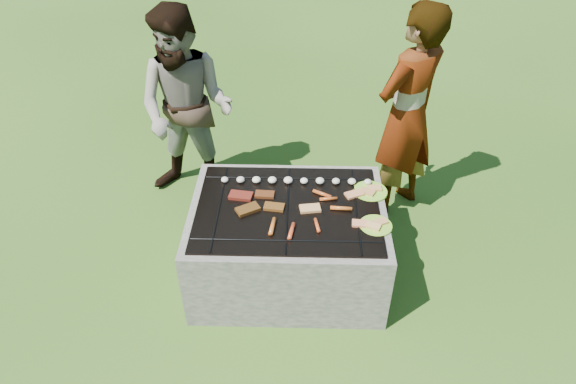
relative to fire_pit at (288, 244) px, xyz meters
The scene contains 10 objects.
lawn 0.28m from the fire_pit, ahead, with size 60.00×60.00×0.00m, color #214411.
fire_pit is the anchor object (origin of this frame).
mushrooms 0.44m from the fire_pit, 81.26° to the left, with size 1.05×0.06×0.04m.
pork_slabs 0.41m from the fire_pit, behind, with size 0.38×0.28×0.02m.
sausages 0.38m from the fire_pit, 32.25° to the right, with size 0.53×0.50×0.03m.
bread_on_grate 0.47m from the fire_pit, ahead, with size 0.45×0.39×0.02m.
plate_far 0.68m from the fire_pit, 18.59° to the left, with size 0.26×0.26×0.03m.
plate_near 0.67m from the fire_pit, 16.27° to the right, with size 0.28×0.28×0.03m.
cook 1.33m from the fire_pit, 43.17° to the left, with size 0.62×0.41×1.71m, color #A69A8A.
bystander 1.35m from the fire_pit, 130.98° to the left, with size 0.79×0.61×1.62m, color gray.
Camera 1 is at (0.07, -2.60, 2.76)m, focal length 32.00 mm.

